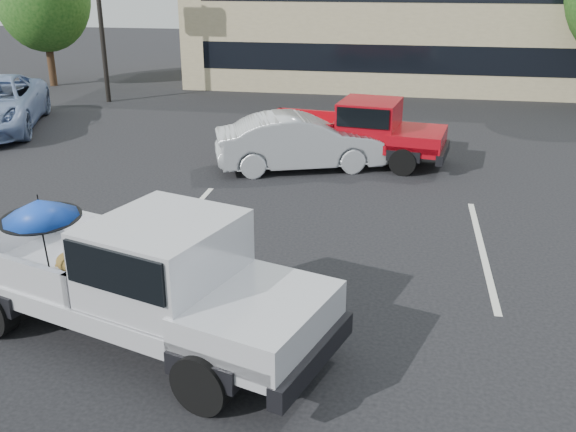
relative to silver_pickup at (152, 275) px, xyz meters
name	(u,v)px	position (x,y,z in m)	size (l,w,h in m)	color
ground	(307,285)	(1.81, 2.08, -1.05)	(90.00, 90.00, 0.00)	black
stripe_left	(176,228)	(-1.19, 4.08, -1.05)	(0.12, 5.00, 0.01)	silver
stripe_right	(482,249)	(4.81, 4.08, -1.05)	(0.12, 5.00, 0.01)	silver
motel_building	(424,9)	(3.81, 23.07, 2.15)	(20.40, 8.40, 6.30)	tan
silver_pickup	(152,275)	(0.00, 0.00, 0.00)	(6.02, 3.61, 2.06)	black
red_pickup	(363,129)	(2.19, 9.49, -0.13)	(5.29, 2.49, 1.68)	black
silver_sedan	(300,142)	(0.63, 8.58, -0.34)	(1.51, 4.32, 1.42)	silver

